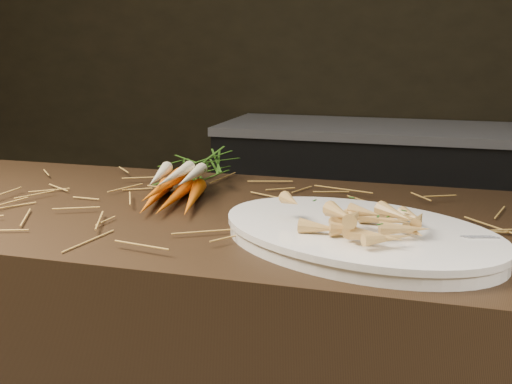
# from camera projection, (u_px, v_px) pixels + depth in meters

# --- Properties ---
(back_counter) EXTENTS (1.82, 0.62, 0.84)m
(back_counter) POSITION_uv_depth(u_px,v_px,m) (411.00, 214.00, 3.06)
(back_counter) COLOR black
(back_counter) RESTS_ON ground
(straw_bedding) EXTENTS (1.40, 0.60, 0.02)m
(straw_bedding) POSITION_uv_depth(u_px,v_px,m) (213.00, 206.00, 1.28)
(straw_bedding) COLOR #A4842C
(straw_bedding) RESTS_ON main_counter
(root_veg_bunch) EXTENTS (0.21, 0.47, 0.09)m
(root_veg_bunch) POSITION_uv_depth(u_px,v_px,m) (188.00, 173.00, 1.44)
(root_veg_bunch) COLOR #CF591A
(root_veg_bunch) RESTS_ON main_counter
(serving_platter) EXTENTS (0.59, 0.51, 0.03)m
(serving_platter) POSITION_uv_depth(u_px,v_px,m) (358.00, 237.00, 1.06)
(serving_platter) COLOR white
(serving_platter) RESTS_ON main_counter
(roasted_veg_heap) EXTENTS (0.29, 0.26, 0.05)m
(roasted_veg_heap) POSITION_uv_depth(u_px,v_px,m) (359.00, 214.00, 1.05)
(roasted_veg_heap) COLOR #B29047
(roasted_veg_heap) RESTS_ON serving_platter
(serving_fork) EXTENTS (0.18, 0.07, 0.00)m
(serving_fork) POSITION_uv_depth(u_px,v_px,m) (454.00, 255.00, 0.93)
(serving_fork) COLOR silver
(serving_fork) RESTS_ON serving_platter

